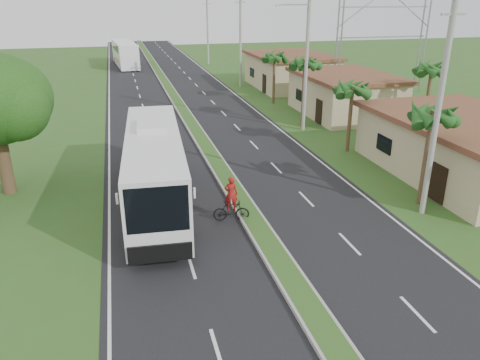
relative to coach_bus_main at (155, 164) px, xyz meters
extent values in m
plane|color=#36511D|center=(4.27, -6.30, -2.26)|extent=(180.00, 180.00, 0.00)
cube|color=black|center=(4.27, 13.70, -2.25)|extent=(14.00, 160.00, 0.02)
cube|color=gray|center=(4.27, 13.70, -2.16)|extent=(1.20, 160.00, 0.17)
cube|color=#36511D|center=(4.27, 13.70, -2.07)|extent=(0.95, 160.00, 0.02)
cube|color=silver|center=(-2.43, 13.70, -2.26)|extent=(0.12, 160.00, 0.01)
cube|color=silver|center=(10.97, 13.70, -2.26)|extent=(0.12, 160.00, 0.01)
cube|color=tan|center=(18.27, -0.30, -0.66)|extent=(8.00, 12.00, 3.20)
cube|color=brown|center=(18.27, -0.30, 1.10)|extent=(8.60, 12.60, 0.32)
cube|color=tan|center=(18.27, 15.70, -0.58)|extent=(7.00, 10.00, 3.35)
cube|color=brown|center=(18.27, 15.70, 1.25)|extent=(7.60, 10.60, 0.32)
cube|color=tan|center=(18.27, 29.70, -0.51)|extent=(8.00, 11.00, 3.50)
cube|color=brown|center=(18.27, 29.70, 1.40)|extent=(8.60, 11.60, 0.32)
cylinder|color=#473321|center=(13.27, -3.30, 0.24)|extent=(0.26, 0.26, 5.00)
cylinder|color=#473321|center=(13.67, 5.70, 0.04)|extent=(0.26, 0.26, 4.60)
cylinder|color=#473321|center=(13.07, 12.70, 0.44)|extent=(0.26, 0.26, 5.40)
cylinder|color=#473321|center=(13.57, 21.70, 0.14)|extent=(0.26, 0.26, 4.80)
cylinder|color=#473321|center=(21.77, 8.70, 0.34)|extent=(0.26, 0.26, 5.20)
cylinder|color=#473321|center=(-7.73, 3.70, -0.26)|extent=(0.70, 0.70, 4.00)
sphere|color=#1E3B10|center=(-6.53, 2.70, 2.64)|extent=(3.40, 3.40, 3.40)
cylinder|color=gray|center=(12.77, -4.30, 3.24)|extent=(0.28, 0.28, 11.00)
cube|color=gray|center=(12.77, -4.30, 7.14)|extent=(1.20, 0.10, 0.10)
cylinder|color=gray|center=(12.77, 11.70, 3.74)|extent=(0.28, 0.28, 12.00)
cube|color=gray|center=(11.57, 11.70, 7.24)|extent=(2.40, 0.10, 0.10)
cylinder|color=gray|center=(12.77, 31.70, 3.24)|extent=(0.28, 0.28, 11.00)
cube|color=gray|center=(12.77, 31.70, 7.14)|extent=(1.20, 0.10, 0.10)
cylinder|color=gray|center=(12.77, 51.70, 2.99)|extent=(0.28, 0.28, 10.50)
cube|color=gray|center=(12.77, 51.70, 6.64)|extent=(1.20, 0.10, 0.10)
cylinder|color=gray|center=(21.27, 23.20, 3.74)|extent=(0.18, 0.18, 12.00)
cylinder|color=gray|center=(31.27, 23.20, 3.74)|extent=(0.18, 0.18, 12.00)
cylinder|color=gray|center=(21.27, 24.20, 3.74)|extent=(0.18, 0.18, 12.00)
cylinder|color=gray|center=(31.27, 24.20, 3.74)|extent=(0.18, 0.18, 12.00)
cube|color=gray|center=(26.27, 23.70, 3.74)|extent=(10.00, 0.14, 0.14)
cube|color=gray|center=(26.27, 23.70, 6.74)|extent=(10.00, 0.14, 0.14)
cube|color=silver|center=(0.00, -0.06, -0.11)|extent=(3.49, 12.86, 3.34)
cube|color=black|center=(0.04, 0.57, 0.62)|extent=(3.37, 10.33, 1.33)
cube|color=black|center=(-0.42, -6.34, 0.42)|extent=(2.39, 0.30, 1.87)
cube|color=#AA0E19|center=(-0.09, -1.33, -0.78)|extent=(3.06, 5.68, 0.58)
cube|color=yellow|center=(0.02, 0.26, -1.05)|extent=(2.90, 3.35, 0.26)
cube|color=silver|center=(0.08, 1.21, 1.70)|extent=(1.65, 2.64, 0.30)
cylinder|color=black|center=(-1.47, -4.00, -1.71)|extent=(0.41, 1.12, 1.10)
cylinder|color=black|center=(0.92, -4.16, -1.71)|extent=(0.41, 1.12, 1.10)
cylinder|color=black|center=(-0.97, 3.40, -1.71)|extent=(0.41, 1.12, 1.10)
cylinder|color=black|center=(1.42, 3.24, -1.71)|extent=(0.41, 1.12, 1.10)
cube|color=white|center=(0.10, 52.32, -0.38)|extent=(3.64, 12.54, 3.44)
cube|color=black|center=(0.06, 52.86, 0.66)|extent=(3.44, 9.33, 1.17)
cube|color=orange|center=(0.19, 51.25, -1.03)|extent=(3.19, 6.11, 0.38)
cylinder|color=black|center=(-0.68, 47.13, -1.74)|extent=(0.40, 1.05, 1.03)
cylinder|color=black|center=(1.68, 47.32, -1.74)|extent=(0.40, 1.05, 1.03)
cylinder|color=black|center=(-1.43, 56.79, -1.74)|extent=(0.40, 1.05, 1.03)
cylinder|color=black|center=(0.93, 56.97, -1.74)|extent=(0.40, 1.05, 1.03)
imported|color=black|center=(3.29, -2.78, -1.74)|extent=(1.81, 0.85, 1.05)
imported|color=maroon|center=(3.29, -2.78, -0.84)|extent=(0.71, 0.54, 1.73)
camera|label=1|loc=(-1.42, -22.51, 7.92)|focal=35.00mm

